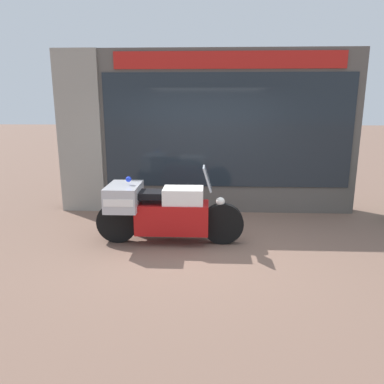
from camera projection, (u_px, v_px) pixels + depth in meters
The scene contains 4 objects.
ground_plane at pixel (205, 244), 6.02m from camera, with size 60.00×60.00×0.00m, color #7A5B4C.
shop_building at pixel (187, 132), 7.59m from camera, with size 5.99×0.55×3.22m.
window_display at pixel (224, 188), 7.86m from camera, with size 4.65×0.30×1.90m.
paramedic_motorcycle at pixel (160, 209), 5.97m from camera, with size 2.37×0.79×1.26m.
Camera 1 is at (0.05, -5.65, 2.25)m, focal length 35.00 mm.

